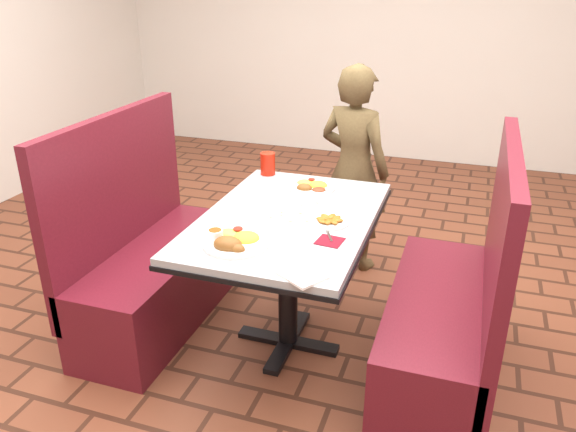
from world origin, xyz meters
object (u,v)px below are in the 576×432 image
(booth_bench_right, at_px, (448,319))
(booth_bench_left, at_px, (152,267))
(plantain_plate, at_px, (329,221))
(red_tumbler, at_px, (268,164))
(dining_table, at_px, (288,234))
(far_dinner_plate, at_px, (312,185))
(near_dinner_plate, at_px, (234,238))
(diner_person, at_px, (354,169))

(booth_bench_right, bearing_deg, booth_bench_left, 180.00)
(plantain_plate, bearing_deg, booth_bench_left, 179.02)
(red_tumbler, bearing_deg, booth_bench_left, -132.25)
(booth_bench_right, relative_size, red_tumbler, 9.32)
(dining_table, relative_size, booth_bench_left, 1.01)
(booth_bench_left, bearing_deg, far_dinner_plate, 25.90)
(near_dinner_plate, relative_size, far_dinner_plate, 1.17)
(dining_table, height_order, far_dinner_plate, far_dinner_plate)
(far_dinner_plate, bearing_deg, plantain_plate, -63.56)
(diner_person, bearing_deg, booth_bench_left, 66.88)
(plantain_plate, bearing_deg, dining_table, 175.27)
(booth_bench_right, distance_m, plantain_plate, 0.73)
(booth_bench_right, xyz_separation_m, far_dinner_plate, (-0.79, 0.39, 0.44))
(booth_bench_left, relative_size, booth_bench_right, 1.00)
(booth_bench_right, xyz_separation_m, red_tumbler, (-1.11, 0.54, 0.49))
(dining_table, height_order, booth_bench_left, booth_bench_left)
(booth_bench_left, height_order, far_dinner_plate, booth_bench_left)
(dining_table, distance_m, red_tumbler, 0.64)
(booth_bench_right, relative_size, near_dinner_plate, 4.11)
(booth_bench_left, xyz_separation_m, diner_person, (0.90, 1.02, 0.34))
(dining_table, xyz_separation_m, diner_person, (0.10, 1.02, 0.02))
(booth_bench_left, xyz_separation_m, near_dinner_plate, (0.68, -0.37, 0.45))
(diner_person, distance_m, plantain_plate, 1.05)
(booth_bench_left, distance_m, diner_person, 1.40)
(dining_table, xyz_separation_m, near_dinner_plate, (-0.12, -0.37, 0.13))
(booth_bench_left, relative_size, red_tumbler, 9.32)
(far_dinner_plate, bearing_deg, dining_table, -90.81)
(plantain_plate, bearing_deg, far_dinner_plate, 116.44)
(diner_person, bearing_deg, booth_bench_right, 142.66)
(booth_bench_left, height_order, red_tumbler, booth_bench_left)
(diner_person, bearing_deg, red_tumbler, 67.80)
(far_dinner_plate, height_order, red_tumbler, red_tumbler)
(dining_table, height_order, booth_bench_right, booth_bench_right)
(far_dinner_plate, distance_m, plantain_plate, 0.46)
(dining_table, relative_size, plantain_plate, 6.32)
(booth_bench_right, xyz_separation_m, plantain_plate, (-0.59, -0.02, 0.43))
(far_dinner_plate, height_order, plantain_plate, far_dinner_plate)
(red_tumbler, bearing_deg, diner_person, 49.47)
(diner_person, distance_m, red_tumbler, 0.65)
(booth_bench_left, distance_m, booth_bench_right, 1.60)
(dining_table, relative_size, diner_person, 0.90)
(diner_person, relative_size, far_dinner_plate, 5.34)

